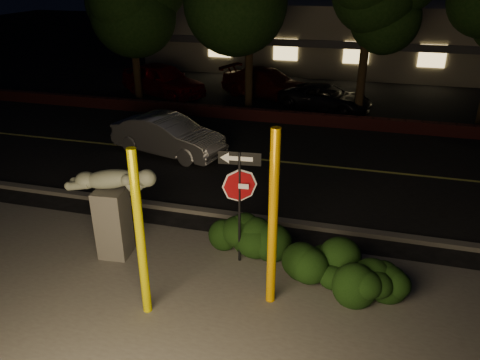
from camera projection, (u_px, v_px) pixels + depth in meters
The scene contains 19 objects.
ground at pixel (290, 133), 18.53m from camera, with size 90.00×90.00×0.00m, color black.
patio at pixel (193, 317), 8.88m from camera, with size 14.00×6.00×0.02m, color #4C4944.
road at pixel (275, 161), 15.90m from camera, with size 80.00×8.00×0.01m, color black.
lane_marking at pixel (275, 161), 15.89m from camera, with size 80.00×0.12×0.01m, color #B0AF46.
curb at pixel (245, 217), 12.28m from camera, with size 80.00×0.25×0.12m, color #4C4944.
brick_wall at pixel (295, 118), 19.56m from camera, with size 40.00×0.35×0.50m, color #411514.
parking_lot at pixel (312, 91), 24.66m from camera, with size 40.00×12.00×0.01m, color black.
building at pixel (329, 33), 30.82m from camera, with size 22.00×10.20×4.00m.
yellow_pole_left at pixel (140, 236), 8.34m from camera, with size 0.17×0.17×3.37m, color #DDD200.
yellow_pole_right at pixel (273, 222), 8.57m from camera, with size 0.18×0.18×3.62m, color #EFA500.
signpost at pixel (239, 186), 9.78m from camera, with size 0.89×0.13×2.64m.
sculpture at pixel (112, 202), 10.24m from camera, with size 2.06×0.71×2.20m.
hedge_center at pixel (245, 236), 10.51m from camera, with size 2.11×0.99×1.10m, color black.
hedge_right at pixel (329, 259), 9.67m from camera, with size 1.68×0.90×1.10m, color black.
hedge_far_right at pixel (373, 278), 9.17m from camera, with size 1.44×0.90×1.00m, color black.
silver_sedan at pixel (168, 135), 16.27m from camera, with size 1.43×4.10×1.35m, color #B8B7BD.
parked_car_red at pixel (163, 80), 23.51m from camera, with size 1.92×4.78×1.63m, color #6E030A.
parked_car_darkred at pixel (267, 83), 23.34m from camera, with size 1.97×4.84×1.40m, color #440F0A.
parked_car_dark at pixel (326, 98), 21.22m from camera, with size 1.93×4.18×1.16m, color black.
Camera 1 is at (2.68, -7.50, 6.10)m, focal length 35.00 mm.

